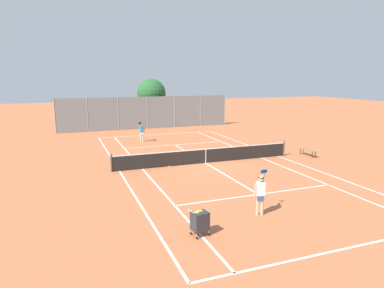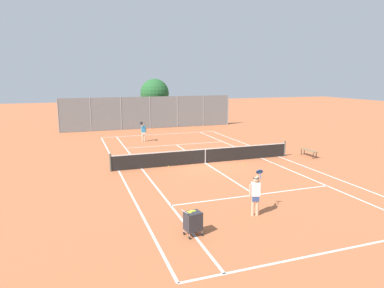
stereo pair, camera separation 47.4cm
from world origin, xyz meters
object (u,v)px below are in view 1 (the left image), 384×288
loose_tennis_ball_3 (143,161)px  courtside_bench (308,150)px  loose_tennis_ball_0 (227,144)px  loose_tennis_ball_1 (243,164)px  player_far_left (142,131)px  tennis_net (206,155)px  player_near_side (260,193)px  loose_tennis_ball_2 (197,157)px  ball_cart (200,221)px  tree_behind_left (152,94)px  loose_tennis_ball_4 (169,166)px

loose_tennis_ball_3 → courtside_bench: courtside_bench is taller
loose_tennis_ball_0 → loose_tennis_ball_1: 6.80m
player_far_left → tennis_net: bearing=-75.7°
player_near_side → player_far_left: same height
player_far_left → courtside_bench: player_far_left is taller
player_near_side → loose_tennis_ball_1: player_near_side is taller
loose_tennis_ball_2 → player_near_side: bearing=-97.5°
loose_tennis_ball_2 → loose_tennis_ball_3: 3.76m
tennis_net → loose_tennis_ball_0: bearing=51.7°
player_far_left → loose_tennis_ball_3: player_far_left is taller
player_near_side → loose_tennis_ball_2: (1.33, 10.19, -0.89)m
loose_tennis_ball_2 → loose_tennis_ball_1: bearing=-56.2°
loose_tennis_ball_0 → loose_tennis_ball_3: (-7.79, -3.32, 0.00)m
player_near_side → ball_cart: bearing=-164.1°
tennis_net → tree_behind_left: bearing=85.6°
player_far_left → loose_tennis_ball_0: player_far_left is taller
tennis_net → loose_tennis_ball_3: size_ratio=181.82×
loose_tennis_ball_1 → loose_tennis_ball_3: same height
loose_tennis_ball_3 → loose_tennis_ball_4: same height
player_far_left → tree_behind_left: (3.76, 11.07, 2.53)m
loose_tennis_ball_4 → tree_behind_left: bearing=78.6°
tennis_net → loose_tennis_ball_2: tennis_net is taller
loose_tennis_ball_1 → loose_tennis_ball_2: same height
ball_cart → player_near_side: (2.93, 0.83, 0.39)m
player_far_left → loose_tennis_ball_2: size_ratio=26.88×
player_near_side → loose_tennis_ball_3: bearing=103.1°
tree_behind_left → loose_tennis_ball_3: bearing=-106.2°
loose_tennis_ball_4 → courtside_bench: bearing=-3.5°
player_near_side → tree_behind_left: (2.77, 28.31, 2.53)m
ball_cart → loose_tennis_ball_0: ball_cart is taller
loose_tennis_ball_2 → ball_cart: bearing=-111.1°
ball_cart → player_near_side: 3.07m
ball_cart → player_far_left: player_far_left is taller
loose_tennis_ball_1 → tree_behind_left: tree_behind_left is taller
tennis_net → loose_tennis_ball_3: 4.15m
ball_cart → player_far_left: size_ratio=0.54×
courtside_bench → loose_tennis_ball_4: bearing=176.5°
loose_tennis_ball_2 → tree_behind_left: bearing=85.5°
loose_tennis_ball_0 → courtside_bench: courtside_bench is taller
loose_tennis_ball_4 → tree_behind_left: 20.54m
ball_cart → loose_tennis_ball_4: size_ratio=14.58×
player_far_left → tree_behind_left: size_ratio=0.34×
tennis_net → courtside_bench: size_ratio=8.00×
ball_cart → courtside_bench: (11.63, 8.68, -0.12)m
loose_tennis_ball_1 → courtside_bench: 5.45m
ball_cart → loose_tennis_ball_0: 16.77m
player_far_left → loose_tennis_ball_0: size_ratio=26.88×
loose_tennis_ball_3 → loose_tennis_ball_4: size_ratio=1.00×
tennis_net → tree_behind_left: (1.53, 19.79, 2.95)m
loose_tennis_ball_0 → loose_tennis_ball_1: bearing=-107.7°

